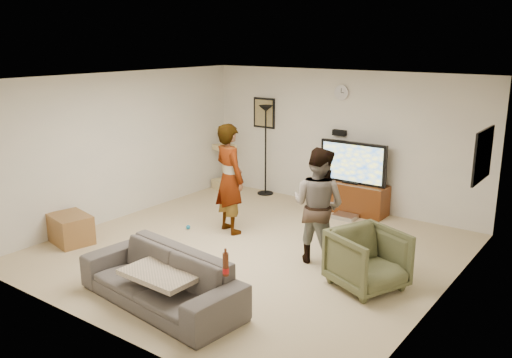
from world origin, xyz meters
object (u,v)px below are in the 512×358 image
Objects in this scene: person_right at (318,205)px; armchair at (368,260)px; cat_tree at (225,158)px; side_table at (71,229)px; tv_stand at (351,197)px; beer_bottle at (226,264)px; sofa at (160,279)px; floor_lamp at (266,151)px; person_left at (230,179)px; tv at (353,163)px.

person_right is 1.09m from armchair.
side_table is (0.02, -3.74, -0.43)m from cat_tree.
beer_bottle reaches higher than tv_stand.
sofa is 3.26× the size of side_table.
beer_bottle is 0.30× the size of armchair.
person_left is at bearing -69.57° from floor_lamp.
person_left is 7.05× the size of beer_bottle.
tv_stand is 5.20× the size of beer_bottle.
tv_stand is 0.64m from tv.
tv is 0.77× the size of person_right.
tv_stand is 2.42m from person_right.
armchair is at bearing 51.92° from sofa.
person_right is 1.98× the size of armchair.
tv is 1.92m from floor_lamp.
cat_tree is 5.03m from sofa.
armchair is (0.93, -0.37, -0.44)m from person_right.
sofa is 2.54m from armchair.
cat_tree is 0.80× the size of person_right.
tv is 1.51× the size of armchair.
cat_tree is 0.60× the size of sofa.
tv is 4.51m from sofa.
person_right is at bearing -166.61° from person_left.
tv reaches higher than beer_bottle.
armchair is (4.34, -2.50, -0.28)m from cat_tree.
beer_bottle reaches higher than sofa.
beer_bottle is at bearing -50.53° from cat_tree.
side_table is at bearing -89.64° from cat_tree.
side_table is at bearing -102.42° from floor_lamp.
tv_stand is 4.55m from beer_bottle.
cat_tree is 5.20× the size of beer_bottle.
beer_bottle is 2.01m from armchair.
sofa is 2.62× the size of armchair.
floor_lamp is 1.09× the size of person_right.
tv is 3.10m from armchair.
floor_lamp is 2.15× the size of armchair.
side_table is (-2.78, -3.89, -0.69)m from tv.
beer_bottle is at bearing -59.44° from floor_lamp.
armchair is at bearing -29.95° from cat_tree.
floor_lamp is 0.82× the size of sofa.
tv_stand is 0.73× the size of floor_lamp.
sofa is 1.08m from beer_bottle.
tv_stand is 4.47m from sofa.
armchair is (0.78, 1.82, -0.38)m from beer_bottle.
armchair is at bearing 16.09° from side_table.
armchair is at bearing -171.89° from person_left.
person_right reaches higher than side_table.
side_table is (-2.78, -3.89, -0.05)m from tv_stand.
armchair is (1.53, -2.65, -0.54)m from tv.
person_left is at bearing 128.03° from beer_bottle.
person_right is (2.52, -2.33, -0.07)m from floor_lamp.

